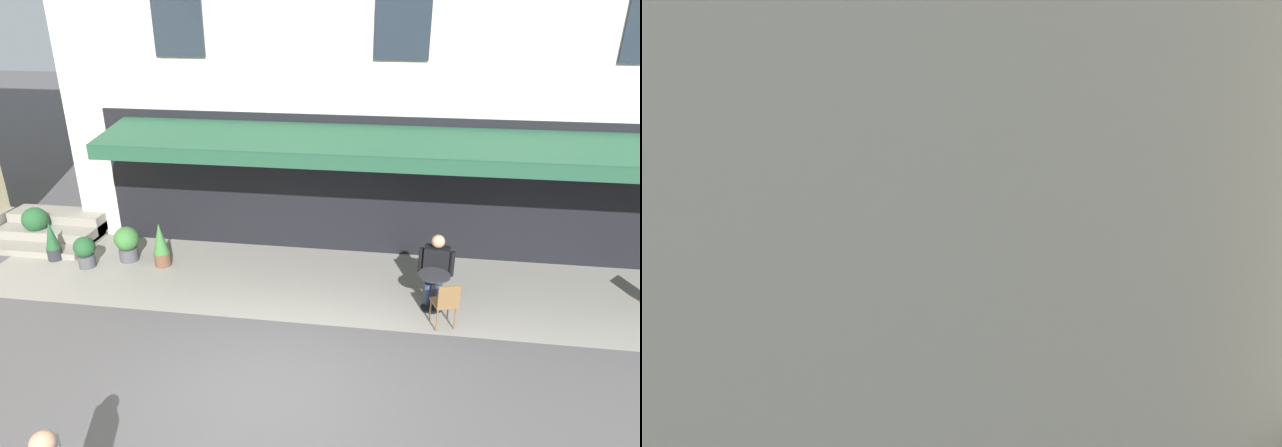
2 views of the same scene
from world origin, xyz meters
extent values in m
plane|color=#565456|center=(0.00, 0.00, 0.00)|extent=(70.00, 70.00, 0.00)
cube|color=gray|center=(-3.25, -3.40, 0.00)|extent=(20.50, 3.20, 0.01)
cube|color=black|center=(-3.00, -4.97, 1.60)|extent=(16.00, 0.06, 3.20)
cube|color=#235138|center=(-3.00, -4.15, 2.85)|extent=(15.00, 1.70, 0.36)
cube|color=#235138|center=(-3.00, -3.32, 2.62)|extent=(15.00, 0.04, 0.28)
cylinder|color=black|center=(-7.41, -2.68, 0.01)|extent=(0.40, 0.40, 0.03)
cylinder|color=black|center=(-7.41, -2.68, 0.36)|extent=(0.06, 0.06, 0.72)
cylinder|color=#2D2D33|center=(-7.41, -2.68, 0.73)|extent=(0.60, 0.60, 0.03)
cylinder|color=olive|center=(-7.79, -2.49, 0.23)|extent=(0.03, 0.03, 0.45)
cylinder|color=olive|center=(-7.52, -2.28, 0.23)|extent=(0.03, 0.03, 0.45)
cylinder|color=olive|center=(-8.00, -2.23, 0.23)|extent=(0.03, 0.03, 0.45)
cylinder|color=olive|center=(-7.74, -2.01, 0.23)|extent=(0.03, 0.03, 0.45)
cube|color=olive|center=(-7.76, -2.25, 0.47)|extent=(0.56, 0.56, 0.04)
cube|color=olive|center=(-7.88, -2.11, 0.70)|extent=(0.33, 0.28, 0.42)
cylinder|color=olive|center=(-7.02, -2.80, 0.23)|extent=(0.03, 0.03, 0.45)
cylinder|color=olive|center=(-7.24, -3.06, 0.23)|extent=(0.03, 0.03, 0.45)
cylinder|color=olive|center=(-6.76, -3.02, 0.23)|extent=(0.03, 0.03, 0.45)
cylinder|color=olive|center=(-6.98, -3.28, 0.23)|extent=(0.03, 0.03, 0.45)
cube|color=olive|center=(-7.00, -3.04, 0.47)|extent=(0.56, 0.56, 0.04)
cube|color=olive|center=(-6.86, -3.16, 0.70)|extent=(0.29, 0.33, 0.42)
cylinder|color=black|center=(-2.52, -2.65, 0.01)|extent=(0.40, 0.40, 0.03)
cylinder|color=black|center=(-2.52, -2.65, 0.36)|extent=(0.06, 0.06, 0.72)
cylinder|color=#2D2D33|center=(-2.52, -2.65, 0.73)|extent=(0.60, 0.60, 0.03)
cylinder|color=olive|center=(-2.79, -2.34, 0.23)|extent=(0.03, 0.03, 0.45)
cylinder|color=olive|center=(-2.47, -2.24, 0.23)|extent=(0.03, 0.03, 0.45)
cylinder|color=olive|center=(-2.89, -2.01, 0.23)|extent=(0.03, 0.03, 0.45)
cylinder|color=olive|center=(-2.57, -1.91, 0.23)|extent=(0.03, 0.03, 0.45)
cube|color=olive|center=(-2.68, -2.12, 0.47)|extent=(0.50, 0.50, 0.04)
cube|color=olive|center=(-2.73, -1.95, 0.70)|extent=(0.39, 0.16, 0.42)
cylinder|color=olive|center=(-2.40, -3.05, 0.23)|extent=(0.03, 0.03, 0.45)
cylinder|color=olive|center=(-2.73, -3.00, 0.23)|extent=(0.03, 0.03, 0.45)
cylinder|color=olive|center=(-2.44, -3.38, 0.23)|extent=(0.03, 0.03, 0.45)
cylinder|color=olive|center=(-2.78, -3.34, 0.23)|extent=(0.03, 0.03, 0.45)
cube|color=olive|center=(-2.59, -3.19, 0.47)|extent=(0.45, 0.45, 0.04)
cube|color=olive|center=(-2.61, -3.37, 0.70)|extent=(0.40, 0.09, 0.42)
cylinder|color=navy|center=(-2.44, -2.80, 0.23)|extent=(0.16, 0.16, 0.47)
cylinder|color=navy|center=(-2.46, -2.98, 0.49)|extent=(0.21, 0.36, 0.16)
cylinder|color=navy|center=(-2.63, -2.78, 0.23)|extent=(0.16, 0.16, 0.47)
cylinder|color=navy|center=(-2.65, -2.95, 0.49)|extent=(0.21, 0.36, 0.16)
cube|color=black|center=(-2.58, -3.14, 0.78)|extent=(0.52, 0.34, 0.59)
sphere|color=tan|center=(-2.58, -3.14, 1.21)|extent=(0.26, 0.26, 0.26)
cylinder|color=black|center=(-2.29, -3.17, 0.77)|extent=(0.10, 0.10, 0.52)
cylinder|color=black|center=(-2.87, -3.10, 0.77)|extent=(0.10, 0.10, 0.52)
cylinder|color=navy|center=(1.54, 2.84, 0.39)|extent=(0.15, 0.15, 0.79)
cylinder|color=navy|center=(1.64, 2.70, 0.39)|extent=(0.15, 0.15, 0.79)
cube|color=gray|center=(1.59, 2.77, 1.07)|extent=(0.49, 0.53, 0.56)
sphere|color=tan|center=(1.59, 2.77, 1.47)|extent=(0.25, 0.25, 0.25)
cylinder|color=gray|center=(1.42, 3.00, 1.05)|extent=(0.10, 0.10, 0.49)
cylinder|color=gray|center=(1.76, 2.55, 1.05)|extent=(0.10, 0.10, 0.49)
cylinder|color=brown|center=(3.33, -3.60, 0.16)|extent=(0.36, 0.36, 0.31)
cone|color=#3D7A38|center=(3.33, -3.60, 0.66)|extent=(0.34, 0.34, 0.70)
cylinder|color=#4C4C51|center=(4.20, -3.73, 0.15)|extent=(0.42, 0.42, 0.31)
sphere|color=#3D7A38|center=(4.20, -3.73, 0.54)|extent=(0.55, 0.55, 0.55)
cylinder|color=#4C4C51|center=(4.96, -3.29, 0.14)|extent=(0.36, 0.36, 0.29)
sphere|color=#23562D|center=(4.96, -3.29, 0.48)|extent=(0.46, 0.46, 0.46)
cube|color=slate|center=(-4.89, 4.19, 0.57)|extent=(4.32, 1.86, 0.55)
cube|color=#232D38|center=(-4.69, 4.19, 1.09)|extent=(2.43, 1.63, 0.48)
cylinder|color=black|center=(-6.32, 5.01, 0.30)|extent=(0.60, 0.20, 0.60)
cylinder|color=black|center=(-6.35, 3.41, 0.30)|extent=(0.60, 0.20, 0.60)
cylinder|color=black|center=(-3.43, 4.97, 0.30)|extent=(0.60, 0.20, 0.60)
cylinder|color=black|center=(-3.45, 3.37, 0.30)|extent=(0.60, 0.20, 0.60)
camera|label=1|loc=(-1.68, 6.22, 5.47)|focal=29.51mm
camera|label=2|loc=(8.03, -12.02, 4.44)|focal=41.86mm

